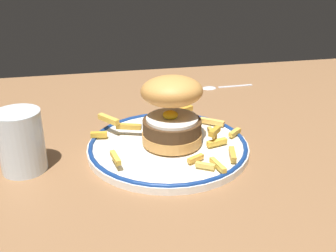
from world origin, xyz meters
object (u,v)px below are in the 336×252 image
(burger, at_px, (172,109))
(spoon, at_px, (215,87))
(water_glass, at_px, (22,145))
(dinner_plate, at_px, (168,146))

(burger, distance_m, spoon, 0.35)
(water_glass, bearing_deg, dinner_plate, 3.81)
(dinner_plate, relative_size, burger, 2.28)
(dinner_plate, bearing_deg, water_glass, -176.19)
(dinner_plate, xyz_separation_m, water_glass, (-0.23, -0.02, 0.04))
(dinner_plate, bearing_deg, spoon, 58.61)
(burger, xyz_separation_m, water_glass, (-0.24, -0.02, -0.03))
(dinner_plate, distance_m, spoon, 0.35)
(dinner_plate, height_order, spoon, dinner_plate)
(dinner_plate, relative_size, spoon, 2.07)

